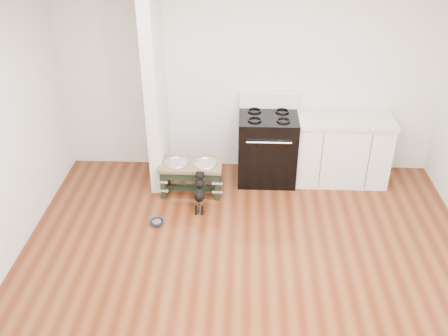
# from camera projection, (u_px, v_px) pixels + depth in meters

# --- Properties ---
(ground) EXTENTS (5.00, 5.00, 0.00)m
(ground) POSITION_uv_depth(u_px,v_px,m) (247.00, 289.00, 5.00)
(ground) COLOR #4C1F0D
(ground) RESTS_ON ground
(room_shell) EXTENTS (5.00, 5.00, 5.00)m
(room_shell) POSITION_uv_depth(u_px,v_px,m) (251.00, 147.00, 4.18)
(room_shell) COLOR silver
(room_shell) RESTS_ON ground
(partition_wall) EXTENTS (0.15, 0.80, 2.70)m
(partition_wall) POSITION_uv_depth(u_px,v_px,m) (155.00, 84.00, 6.17)
(partition_wall) COLOR silver
(partition_wall) RESTS_ON ground
(oven_range) EXTENTS (0.76, 0.69, 1.14)m
(oven_range) POSITION_uv_depth(u_px,v_px,m) (267.00, 146.00, 6.61)
(oven_range) COLOR black
(oven_range) RESTS_ON ground
(cabinet_run) EXTENTS (1.24, 0.64, 0.91)m
(cabinet_run) POSITION_uv_depth(u_px,v_px,m) (341.00, 149.00, 6.60)
(cabinet_run) COLOR white
(cabinet_run) RESTS_ON ground
(dog_feeder) EXTENTS (0.79, 0.42, 0.45)m
(dog_feeder) POSITION_uv_depth(u_px,v_px,m) (191.00, 172.00, 6.37)
(dog_feeder) COLOR black
(dog_feeder) RESTS_ON ground
(puppy) EXTENTS (0.14, 0.40, 0.48)m
(puppy) POSITION_uv_depth(u_px,v_px,m) (200.00, 191.00, 6.08)
(puppy) COLOR black
(puppy) RESTS_ON ground
(floor_bowl) EXTENTS (0.20, 0.20, 0.05)m
(floor_bowl) POSITION_uv_depth(u_px,v_px,m) (157.00, 223.00, 5.92)
(floor_bowl) COLOR navy
(floor_bowl) RESTS_ON ground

